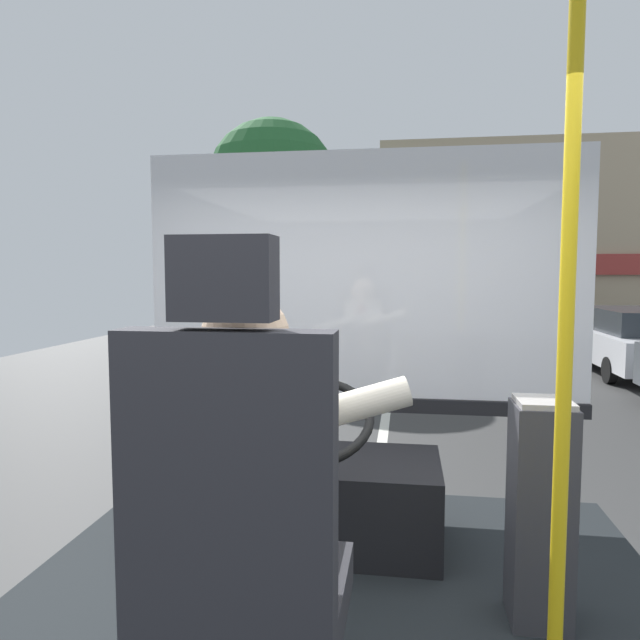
{
  "coord_description": "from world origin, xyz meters",
  "views": [
    {
      "loc": [
        0.25,
        -1.63,
        1.96
      ],
      "look_at": [
        -0.23,
        1.52,
        1.69
      ],
      "focal_mm": 32.14,
      "sensor_mm": 36.0,
      "label": 1
    }
  ],
  "objects_px": {
    "steering_console": "(320,496)",
    "fare_box": "(540,512)",
    "driver_seat": "(241,560)",
    "bus_driver": "(253,471)",
    "handrail_pole": "(566,338)",
    "parked_car_white": "(637,339)"
  },
  "relations": [
    {
      "from": "steering_console",
      "to": "fare_box",
      "type": "distance_m",
      "value": 1.01
    },
    {
      "from": "driver_seat",
      "to": "bus_driver",
      "type": "relative_size",
      "value": 1.63
    },
    {
      "from": "handrail_pole",
      "to": "parked_car_white",
      "type": "xyz_separation_m",
      "value": [
        4.05,
        10.22,
        -1.12
      ]
    },
    {
      "from": "driver_seat",
      "to": "handrail_pole",
      "type": "relative_size",
      "value": 0.62
    },
    {
      "from": "bus_driver",
      "to": "steering_console",
      "type": "bearing_deg",
      "value": 90.0
    },
    {
      "from": "steering_console",
      "to": "handrail_pole",
      "type": "bearing_deg",
      "value": -45.52
    },
    {
      "from": "driver_seat",
      "to": "bus_driver",
      "type": "xyz_separation_m",
      "value": [
        0.0,
        0.11,
        0.18
      ]
    },
    {
      "from": "handrail_pole",
      "to": "fare_box",
      "type": "height_order",
      "value": "handrail_pole"
    },
    {
      "from": "bus_driver",
      "to": "parked_car_white",
      "type": "relative_size",
      "value": 0.19
    },
    {
      "from": "bus_driver",
      "to": "fare_box",
      "type": "height_order",
      "value": "bus_driver"
    },
    {
      "from": "fare_box",
      "to": "driver_seat",
      "type": "bearing_deg",
      "value": -137.02
    },
    {
      "from": "driver_seat",
      "to": "handrail_pole",
      "type": "xyz_separation_m",
      "value": [
        0.84,
        0.44,
        0.5
      ]
    },
    {
      "from": "fare_box",
      "to": "handrail_pole",
      "type": "bearing_deg",
      "value": -95.17
    },
    {
      "from": "steering_console",
      "to": "bus_driver",
      "type": "bearing_deg",
      "value": -90.0
    },
    {
      "from": "driver_seat",
      "to": "bus_driver",
      "type": "distance_m",
      "value": 0.21
    },
    {
      "from": "bus_driver",
      "to": "parked_car_white",
      "type": "xyz_separation_m",
      "value": [
        4.88,
        10.54,
        -0.8
      ]
    },
    {
      "from": "steering_console",
      "to": "parked_car_white",
      "type": "relative_size",
      "value": 0.25
    },
    {
      "from": "handrail_pole",
      "to": "parked_car_white",
      "type": "bearing_deg",
      "value": 68.38
    },
    {
      "from": "parked_car_white",
      "to": "steering_console",
      "type": "bearing_deg",
      "value": -117.54
    },
    {
      "from": "driver_seat",
      "to": "steering_console",
      "type": "height_order",
      "value": "driver_seat"
    },
    {
      "from": "bus_driver",
      "to": "steering_console",
      "type": "distance_m",
      "value": 1.29
    },
    {
      "from": "driver_seat",
      "to": "fare_box",
      "type": "distance_m",
      "value": 1.2
    }
  ]
}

